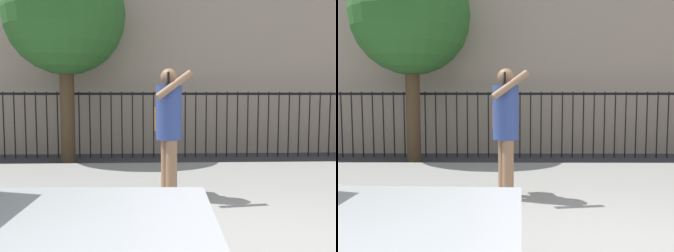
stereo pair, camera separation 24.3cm
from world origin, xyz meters
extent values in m
cube|color=gray|center=(0.00, 2.20, 0.07)|extent=(28.00, 4.40, 0.15)
cube|color=black|center=(0.00, 5.90, 1.55)|extent=(12.00, 0.04, 0.06)
cylinder|color=black|center=(-4.72, 5.90, 0.80)|extent=(0.03, 0.03, 1.60)
cylinder|color=black|center=(-4.47, 5.90, 0.80)|extent=(0.03, 0.03, 1.60)
cylinder|color=black|center=(-4.21, 5.90, 0.80)|extent=(0.03, 0.03, 1.60)
cylinder|color=black|center=(-3.96, 5.90, 0.80)|extent=(0.03, 0.03, 1.60)
cylinder|color=black|center=(-3.70, 5.90, 0.80)|extent=(0.03, 0.03, 1.60)
cylinder|color=black|center=(-3.45, 5.90, 0.80)|extent=(0.03, 0.03, 1.60)
cylinder|color=black|center=(-3.19, 5.90, 0.80)|extent=(0.03, 0.03, 1.60)
cylinder|color=black|center=(-2.94, 5.90, 0.80)|extent=(0.03, 0.03, 1.60)
cylinder|color=black|center=(-2.68, 5.90, 0.80)|extent=(0.03, 0.03, 1.60)
cylinder|color=black|center=(-2.43, 5.90, 0.80)|extent=(0.03, 0.03, 1.60)
cylinder|color=black|center=(-2.17, 5.90, 0.80)|extent=(0.03, 0.03, 1.60)
cylinder|color=black|center=(-1.91, 5.90, 0.80)|extent=(0.03, 0.03, 1.60)
cylinder|color=black|center=(-1.66, 5.90, 0.80)|extent=(0.03, 0.03, 1.60)
cylinder|color=black|center=(-1.40, 5.90, 0.80)|extent=(0.03, 0.03, 1.60)
cylinder|color=black|center=(-1.15, 5.90, 0.80)|extent=(0.03, 0.03, 1.60)
cylinder|color=black|center=(-0.89, 5.90, 0.80)|extent=(0.03, 0.03, 1.60)
cylinder|color=black|center=(-0.64, 5.90, 0.80)|extent=(0.03, 0.03, 1.60)
cylinder|color=black|center=(-0.38, 5.90, 0.80)|extent=(0.03, 0.03, 1.60)
cylinder|color=black|center=(-0.13, 5.90, 0.80)|extent=(0.03, 0.03, 1.60)
cylinder|color=black|center=(0.13, 5.90, 0.80)|extent=(0.03, 0.03, 1.60)
cylinder|color=black|center=(0.38, 5.90, 0.80)|extent=(0.03, 0.03, 1.60)
cylinder|color=black|center=(0.64, 5.90, 0.80)|extent=(0.03, 0.03, 1.60)
cylinder|color=black|center=(0.89, 5.90, 0.80)|extent=(0.03, 0.03, 1.60)
cylinder|color=black|center=(1.15, 5.90, 0.80)|extent=(0.03, 0.03, 1.60)
cylinder|color=black|center=(1.40, 5.90, 0.80)|extent=(0.03, 0.03, 1.60)
cylinder|color=black|center=(1.66, 5.90, 0.80)|extent=(0.03, 0.03, 1.60)
cylinder|color=black|center=(1.91, 5.90, 0.80)|extent=(0.03, 0.03, 1.60)
cylinder|color=black|center=(2.17, 5.90, 0.80)|extent=(0.03, 0.03, 1.60)
cylinder|color=black|center=(2.43, 5.90, 0.80)|extent=(0.03, 0.03, 1.60)
cylinder|color=black|center=(2.68, 5.90, 0.80)|extent=(0.03, 0.03, 1.60)
cylinder|color=black|center=(2.94, 5.90, 0.80)|extent=(0.03, 0.03, 1.60)
cylinder|color=black|center=(3.19, 5.90, 0.80)|extent=(0.03, 0.03, 1.60)
cylinder|color=#936B4C|center=(-0.92, 1.79, 0.54)|extent=(0.15, 0.15, 0.78)
cylinder|color=#936B4C|center=(-0.98, 1.98, 0.54)|extent=(0.15, 0.15, 0.78)
cylinder|color=#33478C|center=(-0.95, 1.88, 1.29)|extent=(0.42, 0.42, 0.71)
sphere|color=#936B4C|center=(-0.95, 1.88, 1.76)|extent=(0.22, 0.22, 0.22)
cylinder|color=#936B4C|center=(-0.89, 1.69, 1.65)|extent=(0.50, 0.23, 0.39)
cylinder|color=#936B4C|center=(-1.01, 2.07, 1.27)|extent=(0.09, 0.09, 0.54)
cube|color=black|center=(-0.96, 1.72, 1.74)|extent=(0.03, 0.07, 0.15)
cube|color=brown|center=(-1.02, 2.13, 1.18)|extent=(0.23, 0.31, 0.34)
cylinder|color=#4C3823|center=(-3.08, 5.32, 1.28)|extent=(0.31, 0.31, 2.56)
sphere|color=#2D6628|center=(-3.08, 5.32, 3.28)|extent=(2.64, 2.64, 2.64)
camera|label=1|loc=(-1.15, -2.95, 1.52)|focal=39.23mm
camera|label=2|loc=(-0.91, -2.96, 1.52)|focal=39.23mm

